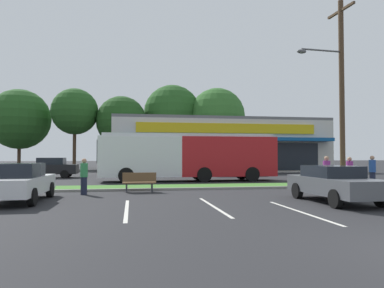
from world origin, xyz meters
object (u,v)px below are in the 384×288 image
(car_1, at_px, (49,168))
(utility_pole, at_px, (340,86))
(city_bus, at_px, (188,156))
(bus_stop_bench, at_px, (139,182))
(pedestrian_near_bench, at_px, (350,173))
(car_2, at_px, (18,182))
(pedestrian_far, at_px, (84,176))
(pedestrian_mid, at_px, (327,173))
(pedestrian_by_pole, at_px, (372,172))
(car_5, at_px, (335,183))
(car_3, at_px, (233,168))

(car_1, bearing_deg, utility_pole, 149.83)
(city_bus, xyz_separation_m, bus_stop_bench, (-3.49, -7.03, -1.26))
(city_bus, relative_size, pedestrian_near_bench, 7.13)
(city_bus, bearing_deg, car_2, 51.18)
(pedestrian_near_bench, bearing_deg, pedestrian_far, 99.20)
(pedestrian_mid, bearing_deg, pedestrian_far, -81.22)
(city_bus, relative_size, pedestrian_by_pole, 6.87)
(utility_pole, bearing_deg, city_bus, 146.91)
(utility_pole, relative_size, pedestrian_far, 6.69)
(car_5, xyz_separation_m, pedestrian_by_pole, (5.53, 5.35, 0.16))
(car_2, height_order, pedestrian_near_bench, pedestrian_near_bench)
(car_2, height_order, pedestrian_far, pedestrian_far)
(utility_pole, height_order, bus_stop_bench, utility_pole)
(car_1, bearing_deg, car_5, 128.78)
(car_1, height_order, pedestrian_mid, pedestrian_mid)
(car_2, height_order, pedestrian_mid, pedestrian_mid)
(car_2, relative_size, pedestrian_near_bench, 2.61)
(car_2, bearing_deg, pedestrian_by_pole, -79.31)
(car_5, bearing_deg, pedestrian_near_bench, 141.54)
(bus_stop_bench, bearing_deg, car_2, 32.44)
(pedestrian_near_bench, bearing_deg, car_2, 107.11)
(city_bus, bearing_deg, bus_stop_bench, 63.94)
(bus_stop_bench, relative_size, pedestrian_by_pole, 0.91)
(car_3, relative_size, pedestrian_mid, 2.36)
(car_2, relative_size, car_3, 1.08)
(city_bus, distance_m, pedestrian_far, 9.83)
(utility_pole, bearing_deg, pedestrian_near_bench, -111.25)
(car_1, relative_size, car_5, 0.97)
(city_bus, bearing_deg, car_3, -130.91)
(bus_stop_bench, bearing_deg, pedestrian_mid, 173.56)
(bus_stop_bench, distance_m, car_1, 14.20)
(car_1, bearing_deg, pedestrian_near_bench, 144.05)
(pedestrian_by_pole, bearing_deg, car_1, -152.27)
(bus_stop_bench, bearing_deg, car_3, -123.57)
(car_5, relative_size, pedestrian_far, 2.76)
(car_2, bearing_deg, pedestrian_near_bench, -80.67)
(pedestrian_mid, relative_size, pedestrian_far, 1.06)
(car_3, distance_m, pedestrian_near_bench, 13.20)
(pedestrian_far, bearing_deg, car_1, 86.09)
(pedestrian_near_bench, relative_size, pedestrian_mid, 0.97)
(bus_stop_bench, relative_size, car_3, 0.39)
(bus_stop_bench, distance_m, pedestrian_mid, 9.27)
(utility_pole, distance_m, pedestrian_mid, 6.18)
(city_bus, bearing_deg, car_1, -27.40)
(bus_stop_bench, bearing_deg, car_1, -61.24)
(utility_pole, distance_m, car_1, 22.00)
(car_1, relative_size, pedestrian_near_bench, 2.59)
(bus_stop_bench, relative_size, car_2, 0.36)
(pedestrian_far, bearing_deg, car_2, -156.08)
(bus_stop_bench, bearing_deg, pedestrian_by_pole, -178.48)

